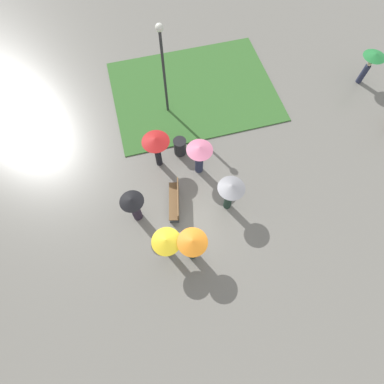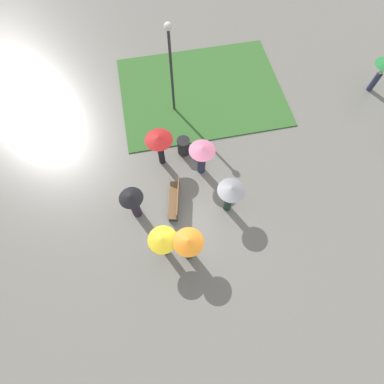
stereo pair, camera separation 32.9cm
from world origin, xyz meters
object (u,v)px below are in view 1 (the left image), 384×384
crowd_person_grey (231,191)px  crowd_person_yellow (167,243)px  trash_bin (180,147)px  crowd_person_red (156,144)px  crowd_person_black (134,206)px  lamp_post (163,62)px  lone_walker_mid_plaza (372,61)px  park_bench (176,200)px  crowd_person_pink (200,154)px  crowd_person_orange (192,245)px

crowd_person_grey → crowd_person_yellow: crowd_person_grey is taller
trash_bin → crowd_person_red: crowd_person_red is taller
crowd_person_grey → crowd_person_black: crowd_person_grey is taller
lamp_post → crowd_person_grey: lamp_post is taller
trash_bin → crowd_person_yellow: crowd_person_yellow is taller
crowd_person_yellow → lone_walker_mid_plaza: bearing=-145.0°
park_bench → lone_walker_mid_plaza: 12.16m
trash_bin → lone_walker_mid_plaza: size_ratio=0.50×
crowd_person_grey → crowd_person_black: (-0.50, -3.81, -0.30)m
lamp_post → lone_walker_mid_plaza: 10.56m
crowd_person_yellow → crowd_person_red: bearing=-90.5°
trash_bin → crowd_person_yellow: bearing=-19.1°
park_bench → crowd_person_pink: (-1.45, 1.43, 0.84)m
trash_bin → crowd_person_pink: 1.56m
lone_walker_mid_plaza → crowd_person_pink: bearing=54.6°
lamp_post → lone_walker_mid_plaza: lamp_post is taller
park_bench → crowd_person_black: 1.81m
lamp_post → crowd_person_yellow: bearing=-12.4°
trash_bin → crowd_person_red: 1.57m
lamp_post → trash_bin: 3.67m
crowd_person_grey → crowd_person_red: size_ratio=0.99×
park_bench → lamp_post: bearing=-176.0°
crowd_person_orange → crowd_person_yellow: size_ratio=1.06×
trash_bin → park_bench: bearing=-17.7°
lamp_post → crowd_person_orange: (7.51, -0.71, -1.72)m
park_bench → lamp_post: (-5.24, 0.84, 2.54)m
lamp_post → crowd_person_pink: 4.19m
crowd_person_grey → crowd_person_red: bearing=-126.5°
crowd_person_black → crowd_person_red: size_ratio=0.90×
crowd_person_orange → crowd_person_black: size_ratio=1.09×
lone_walker_mid_plaza → crowd_person_red: bearing=48.4°
crowd_person_black → crowd_person_red: 2.80m
lamp_post → crowd_person_red: (2.97, -1.08, -1.47)m
crowd_person_pink → crowd_person_yellow: crowd_person_pink is taller
trash_bin → crowd_person_yellow: 4.95m
lamp_post → crowd_person_pink: lamp_post is taller
crowd_person_pink → crowd_person_red: 1.88m
park_bench → crowd_person_red: (-2.26, -0.24, 1.07)m
trash_bin → lone_walker_mid_plaza: bearing=100.5°
crowd_person_orange → crowd_person_grey: crowd_person_grey is taller
crowd_person_grey → crowd_person_yellow: size_ratio=1.07×
park_bench → lone_walker_mid_plaza: bearing=125.1°
crowd_person_black → lone_walker_mid_plaza: lone_walker_mid_plaza is taller
trash_bin → crowd_person_black: crowd_person_black is taller
crowd_person_orange → crowd_person_yellow: (-0.30, -0.89, 0.11)m
crowd_person_yellow → trash_bin: bearing=-102.7°
park_bench → lamp_post: lamp_post is taller
trash_bin → crowd_person_black: bearing=-42.9°
crowd_person_pink → crowd_person_black: size_ratio=1.04×
crowd_person_pink → crowd_person_yellow: bearing=142.4°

